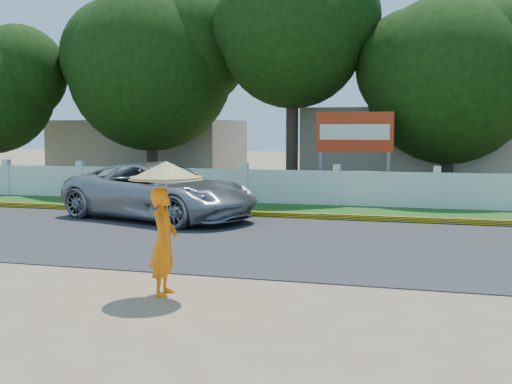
% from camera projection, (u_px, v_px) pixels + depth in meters
% --- Properties ---
extents(ground, '(120.00, 120.00, 0.00)m').
position_uv_depth(ground, '(218.00, 294.00, 9.28)').
color(ground, '#9E8460').
rests_on(ground, ground).
extents(road, '(60.00, 7.00, 0.02)m').
position_uv_depth(road, '(288.00, 242.00, 13.59)').
color(road, '#38383A').
rests_on(road, ground).
extents(grass_verge, '(60.00, 3.50, 0.03)m').
position_uv_depth(grass_verge, '(329.00, 211.00, 18.61)').
color(grass_verge, '#2D601E').
rests_on(grass_verge, ground).
extents(curb, '(40.00, 0.18, 0.16)m').
position_uv_depth(curb, '(318.00, 217.00, 16.98)').
color(curb, yellow).
rests_on(curb, ground).
extents(fence, '(40.00, 0.10, 1.10)m').
position_uv_depth(fence, '(337.00, 188.00, 19.95)').
color(fence, silver).
rests_on(fence, ground).
extents(building_near, '(10.00, 6.00, 3.20)m').
position_uv_depth(building_near, '(438.00, 149.00, 25.54)').
color(building_near, '#B7AD99').
rests_on(building_near, ground).
extents(building_far, '(8.00, 5.00, 2.80)m').
position_uv_depth(building_far, '(150.00, 151.00, 30.06)').
color(building_far, '#B7AD99').
rests_on(building_far, ground).
extents(vehicle, '(5.95, 4.11, 1.51)m').
position_uv_depth(vehicle, '(160.00, 191.00, 16.90)').
color(vehicle, '#9A9CA1').
rests_on(vehicle, ground).
extents(monk_with_parasol, '(1.06, 1.06, 1.93)m').
position_uv_depth(monk_with_parasol, '(165.00, 208.00, 9.11)').
color(monk_with_parasol, orange).
rests_on(monk_with_parasol, ground).
extents(billboard, '(2.50, 0.13, 2.95)m').
position_uv_depth(billboard, '(354.00, 137.00, 20.74)').
color(billboard, gray).
rests_on(billboard, ground).
extents(tree_row, '(38.52, 7.52, 8.34)m').
position_uv_depth(tree_row, '(445.00, 59.00, 21.48)').
color(tree_row, '#473828').
rests_on(tree_row, ground).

